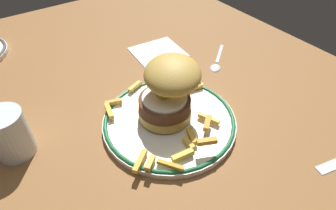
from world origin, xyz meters
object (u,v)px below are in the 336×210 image
(spoon, at_px, (216,64))
(napkin, at_px, (158,52))
(dinner_plate, at_px, (168,119))
(burger, at_px, (169,90))
(water_glass, at_px, (10,137))

(spoon, bearing_deg, napkin, -146.81)
(dinner_plate, distance_m, burger, 0.07)
(dinner_plate, distance_m, napkin, 0.26)
(burger, xyz_separation_m, napkin, (-0.22, 0.12, -0.07))
(spoon, bearing_deg, burger, -67.32)
(burger, relative_size, napkin, 1.20)
(burger, distance_m, napkin, 0.26)
(water_glass, bearing_deg, dinner_plate, 69.98)
(napkin, bearing_deg, water_glass, -71.05)
(napkin, bearing_deg, spoon, 33.19)
(water_glass, height_order, napkin, water_glass)
(dinner_plate, xyz_separation_m, napkin, (-0.23, 0.13, -0.01))
(water_glass, bearing_deg, napkin, 108.95)
(dinner_plate, relative_size, napkin, 2.06)
(spoon, bearing_deg, water_glass, -89.94)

